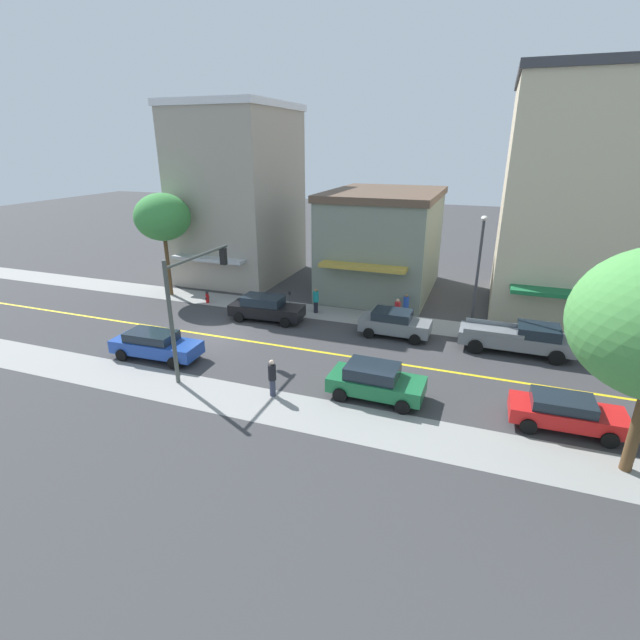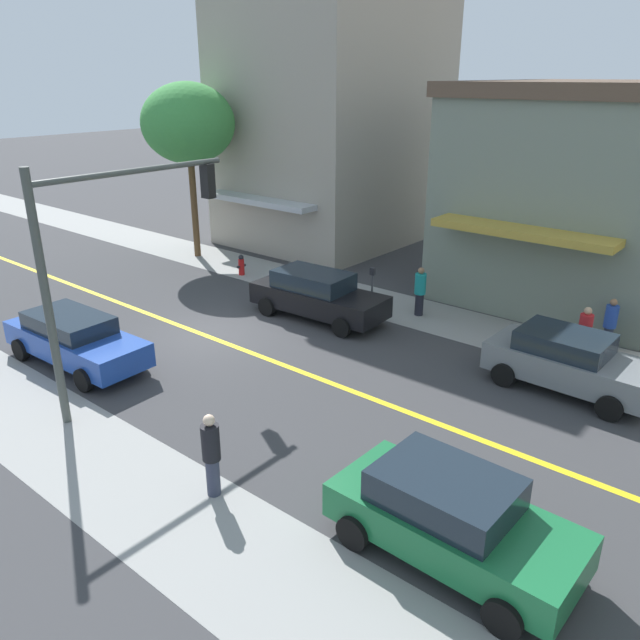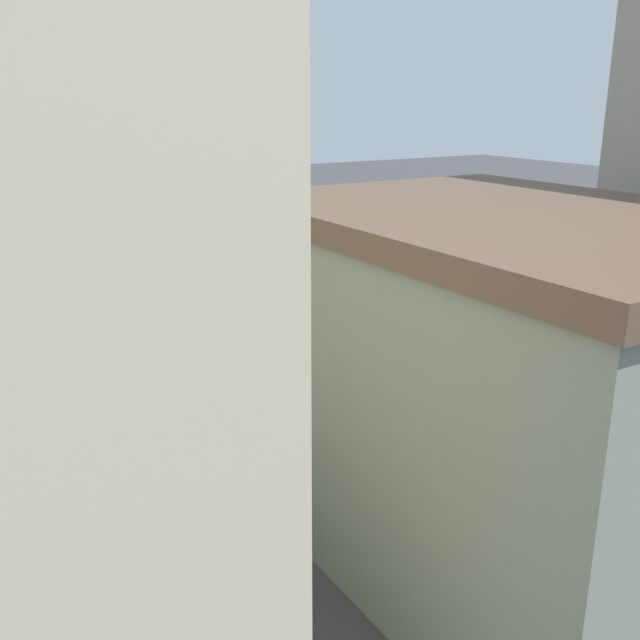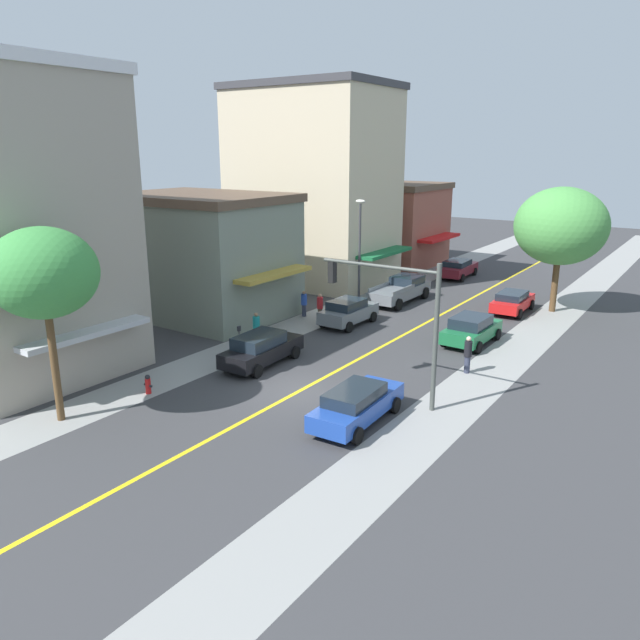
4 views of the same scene
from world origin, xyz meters
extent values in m
plane|color=#38383A|center=(0.00, 0.00, 0.00)|extent=(140.00, 140.00, 0.00)
cube|color=gray|center=(-6.06, 0.00, 0.00)|extent=(2.71, 126.00, 0.01)
cube|color=gray|center=(6.06, 0.00, 0.00)|extent=(2.71, 126.00, 0.01)
cube|color=yellow|center=(0.00, 0.00, 0.00)|extent=(0.20, 126.00, 0.00)
cube|color=gray|center=(-12.69, 7.11, 3.52)|extent=(10.39, 7.59, 7.03)
cube|color=brown|center=(-12.69, 7.11, 7.28)|extent=(10.69, 7.89, 0.50)
cube|color=#B29338|center=(-6.90, 7.11, 3.18)|extent=(1.19, 5.77, 0.24)
cylinder|color=red|center=(-5.20, -3.84, 0.34)|extent=(0.24, 0.24, 0.68)
sphere|color=#232328|center=(-5.20, -3.84, 0.75)|extent=(0.22, 0.22, 0.22)
cylinder|color=#232328|center=(-5.37, -3.84, 0.37)|extent=(0.10, 0.10, 0.10)
cylinder|color=#232328|center=(-5.03, -3.84, 0.37)|extent=(0.10, 0.10, 0.10)
cylinder|color=#4C4C51|center=(-5.58, 2.46, 0.59)|extent=(0.07, 0.07, 1.17)
cube|color=#2D2D33|center=(-5.58, 2.46, 1.30)|extent=(0.12, 0.18, 0.26)
cylinder|color=#474C47|center=(5.58, 1.45, 2.99)|extent=(0.20, 0.20, 5.98)
cylinder|color=#474C47|center=(2.97, 1.45, 5.61)|extent=(5.23, 0.14, 0.14)
cube|color=black|center=(0.75, 1.45, 5.11)|extent=(0.26, 0.32, 0.90)
sphere|color=red|center=(0.75, 1.45, 5.41)|extent=(0.20, 0.20, 0.20)
sphere|color=yellow|center=(0.75, 1.45, 5.11)|extent=(0.20, 0.20, 0.20)
sphere|color=green|center=(0.75, 1.45, 4.81)|extent=(0.20, 0.20, 0.20)
cylinder|color=#38383D|center=(-5.50, 14.28, 3.38)|extent=(0.16, 0.16, 6.75)
ellipsoid|color=silver|center=(-5.50, 14.28, 6.90)|extent=(0.70, 0.36, 0.24)
cube|color=black|center=(-3.48, 1.75, 0.68)|extent=(1.98, 4.82, 0.71)
cube|color=#19232D|center=(-3.47, 1.51, 1.32)|extent=(1.66, 2.63, 0.57)
cylinder|color=black|center=(-4.43, 3.27, 0.32)|extent=(0.25, 0.65, 0.64)
cylinder|color=black|center=(-2.69, 3.35, 0.32)|extent=(0.25, 0.65, 0.64)
cylinder|color=black|center=(-4.27, 0.14, 0.32)|extent=(0.25, 0.65, 0.64)
cylinder|color=black|center=(-2.53, 0.23, 0.32)|extent=(0.25, 0.65, 0.64)
cube|color=#196638|center=(3.70, 10.71, 0.65)|extent=(1.98, 4.27, 0.67)
cube|color=#19232D|center=(3.69, 10.50, 1.27)|extent=(1.71, 2.32, 0.56)
cylinder|color=black|center=(2.78, 12.12, 0.32)|extent=(0.23, 0.64, 0.64)
cylinder|color=black|center=(4.67, 12.08, 0.32)|extent=(0.23, 0.64, 0.64)
cylinder|color=black|center=(2.72, 9.33, 0.32)|extent=(0.23, 0.64, 0.64)
cylinder|color=black|center=(4.61, 9.29, 0.32)|extent=(0.23, 0.64, 0.64)
cube|color=#1E429E|center=(3.68, -1.22, 0.66)|extent=(1.89, 4.86, 0.68)
cube|color=#19232D|center=(3.69, -1.46, 1.23)|extent=(1.60, 2.65, 0.46)
cylinder|color=black|center=(2.77, 0.33, 0.32)|extent=(0.24, 0.65, 0.64)
cylinder|color=black|center=(4.47, 0.39, 0.32)|extent=(0.24, 0.65, 0.64)
cylinder|color=black|center=(2.89, -2.84, 0.32)|extent=(0.24, 0.65, 0.64)
cylinder|color=black|center=(4.59, -2.77, 0.32)|extent=(0.24, 0.65, 0.64)
cube|color=slate|center=(-3.69, 10.06, 0.69)|extent=(1.87, 4.14, 0.74)
cube|color=#19232D|center=(-3.70, 9.85, 1.31)|extent=(1.62, 2.25, 0.50)
cylinder|color=black|center=(-4.56, 11.43, 0.32)|extent=(0.23, 0.64, 0.64)
cylinder|color=black|center=(-2.77, 11.40, 0.32)|extent=(0.23, 0.64, 0.64)
cylinder|color=black|center=(-4.61, 8.72, 0.32)|extent=(0.23, 0.64, 0.64)
cylinder|color=black|center=(-2.82, 8.69, 0.32)|extent=(0.23, 0.64, 0.64)
cube|color=slate|center=(-4.56, 15.50, 1.22)|extent=(0.12, 3.08, 0.24)
cube|color=slate|center=(-2.81, 15.49, 1.22)|extent=(0.12, 3.08, 0.24)
cylinder|color=black|center=(-4.65, 14.68, 0.40)|extent=(0.29, 0.80, 0.80)
cylinder|color=black|center=(-2.74, 14.66, 0.40)|extent=(0.29, 0.80, 0.80)
cylinder|color=#33384C|center=(-6.98, 10.09, 0.37)|extent=(0.28, 0.28, 0.74)
cylinder|color=#284CB2|center=(-6.98, 10.09, 1.08)|extent=(0.37, 0.37, 0.68)
sphere|color=#936B4C|center=(-6.98, 10.09, 1.53)|extent=(0.21, 0.21, 0.21)
cylinder|color=black|center=(-5.91, 4.21, 0.39)|extent=(0.29, 0.29, 0.78)
cylinder|color=teal|center=(-5.91, 4.21, 1.13)|extent=(0.39, 0.39, 0.71)
sphere|color=#936B4C|center=(-5.91, 4.21, 1.59)|extent=(0.22, 0.22, 0.22)
cylinder|color=#33384C|center=(5.18, 6.27, 0.41)|extent=(0.27, 0.27, 0.81)
cylinder|color=black|center=(5.18, 6.27, 1.19)|extent=(0.36, 0.36, 0.74)
sphere|color=beige|center=(5.18, 6.27, 1.67)|extent=(0.23, 0.23, 0.23)
cylinder|color=brown|center=(-5.57, 9.79, 0.39)|extent=(0.28, 0.28, 0.78)
cylinder|color=red|center=(-5.57, 9.79, 1.13)|extent=(0.37, 0.37, 0.71)
sphere|color=tan|center=(-5.57, 9.79, 1.60)|extent=(0.22, 0.22, 0.22)
camera|label=1|loc=(21.94, 14.66, 10.75)|focal=26.19mm
camera|label=2|loc=(11.68, 14.40, 7.75)|focal=34.95mm
camera|label=3|loc=(-22.63, 17.65, 9.65)|focal=40.52mm
camera|label=4|loc=(14.55, -19.70, 10.13)|focal=34.05mm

